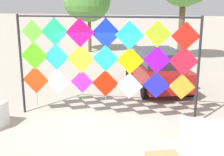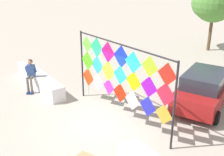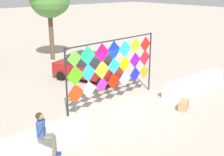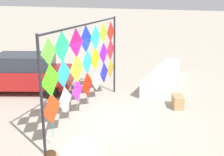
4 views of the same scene
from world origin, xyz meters
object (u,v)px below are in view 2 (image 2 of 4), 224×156
(tree_far_right, at_px, (213,1))
(seated_vendor, at_px, (30,73))
(parked_car, at_px, (204,88))
(kite_display_rack, at_px, (120,73))

(tree_far_right, bearing_deg, seated_vendor, -91.45)
(parked_car, distance_m, tree_far_right, 9.45)
(kite_display_rack, distance_m, seated_vendor, 4.87)
(seated_vendor, distance_m, tree_far_right, 13.00)
(parked_car, bearing_deg, tree_far_right, 125.48)
(seated_vendor, xyz_separation_m, parked_car, (5.60, 5.36, -0.14))
(kite_display_rack, relative_size, parked_car, 1.22)
(kite_display_rack, bearing_deg, tree_far_right, 110.47)
(kite_display_rack, distance_m, parked_car, 3.88)
(kite_display_rack, xyz_separation_m, parked_car, (1.20, 3.52, -1.10))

